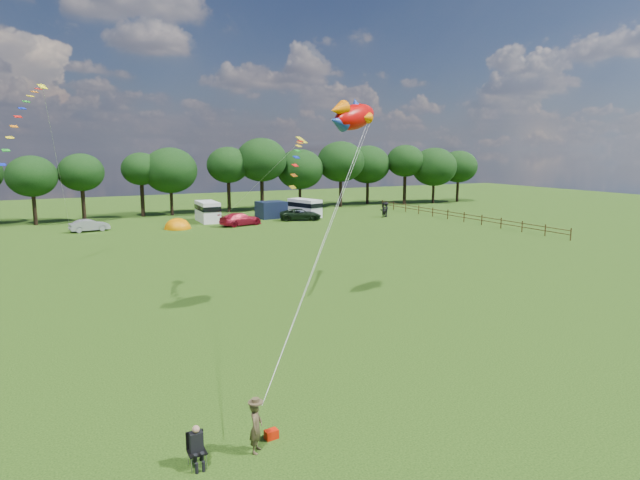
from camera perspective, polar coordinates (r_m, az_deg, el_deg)
name	(u,v)px	position (r m, az deg, el deg)	size (l,w,h in m)	color
ground_plane	(409,368)	(22.38, 9.45, -13.28)	(180.00, 180.00, 0.00)	black
tree_line	(198,167)	(73.73, -12.86, 7.59)	(102.98, 10.98, 10.27)	black
fence	(456,215)	(68.07, 14.28, 2.61)	(0.12, 33.12, 1.20)	#472D19
car_b	(89,225)	(62.18, -23.38, 1.44)	(1.39, 3.73, 1.32)	gray
car_c	(241,219)	(62.26, -8.47, 2.21)	(2.06, 4.90, 1.47)	#A7142A
car_d	(300,214)	(66.31, -2.10, 2.74)	(2.38, 5.25, 1.43)	black
campervan_c	(208,211)	(66.22, -11.90, 3.06)	(2.29, 5.09, 2.47)	white
campervan_d	(305,207)	(69.49, -1.64, 3.50)	(3.28, 5.12, 2.32)	white
tent_orange	(178,228)	(61.32, -14.94, 1.20)	(2.96, 3.24, 2.32)	orange
tent_greyblue	(298,219)	(67.23, -2.35, 2.24)	(2.97, 3.25, 2.21)	#424C62
awning_navy	(271,210)	(68.67, -5.23, 3.24)	(3.41, 2.77, 2.13)	black
kite_flyer	(256,427)	(16.42, -6.83, -19.23)	(0.55, 0.36, 1.51)	#4E4029
camp_chair	(196,441)	(16.09, -13.08, -20.20)	(0.49, 0.48, 1.21)	#99999E
kite_bag	(271,434)	(17.29, -5.22, -19.93)	(0.39, 0.26, 0.28)	red
fish_kite	(352,116)	(28.49, 3.38, 13.02)	(3.77, 2.42, 1.99)	#C30502
streamer_kite_a	(26,110)	(43.12, -28.89, 12.06)	(3.33, 5.54, 5.75)	#FEFB12
streamer_kite_c	(298,152)	(31.20, -2.33, 9.31)	(3.23, 5.02, 2.83)	yellow
walker_a	(383,210)	(69.55, 6.70, 3.19)	(0.91, 0.56, 1.87)	black
walker_b	(386,209)	(70.06, 7.03, 3.26)	(1.27, 0.59, 1.96)	black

